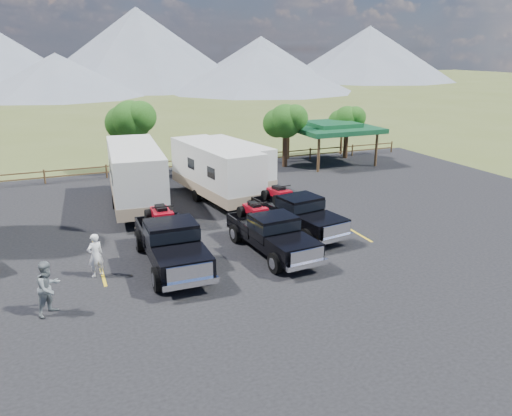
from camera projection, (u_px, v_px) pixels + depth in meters
name	position (u px, v px, depth m)	size (l,w,h in m)	color
ground	(264.00, 275.00, 19.94)	(320.00, 320.00, 0.00)	#4C5624
asphalt_lot	(238.00, 248.00, 22.57)	(44.00, 34.00, 0.04)	black
stall_lines	(231.00, 240.00, 23.45)	(12.12, 5.50, 0.01)	gold
tree_ne_a	(285.00, 121.00, 37.12)	(3.11, 2.92, 4.76)	black
tree_ne_b	(347.00, 120.00, 40.28)	(2.77, 2.59, 4.27)	black
tree_north	(131.00, 121.00, 34.79)	(3.46, 3.24, 5.25)	black
rail_fence	(190.00, 163.00, 36.78)	(36.12, 0.12, 1.00)	brown
pavilion	(332.00, 128.00, 38.78)	(6.20, 6.20, 3.22)	brown
mountain_range	(40.00, 53.00, 108.16)	(209.00, 71.00, 20.00)	slate
rig_left	(170.00, 241.00, 20.52)	(2.37, 6.52, 2.17)	black
rig_center	(271.00, 232.00, 21.81)	(2.45, 6.00, 1.96)	black
rig_right	(297.00, 212.00, 24.45)	(2.86, 6.23, 2.00)	black
trailer_left	(136.00, 176.00, 27.62)	(3.26, 10.15, 3.51)	silver
trailer_center	(216.00, 172.00, 29.19)	(3.56, 9.54, 3.30)	silver
trailer_right	(233.00, 164.00, 32.08)	(3.44, 8.39, 2.90)	silver
person_a	(95.00, 255.00, 19.46)	(0.65, 0.42, 1.77)	white
person_b	(48.00, 288.00, 16.66)	(0.93, 0.72, 1.91)	slate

